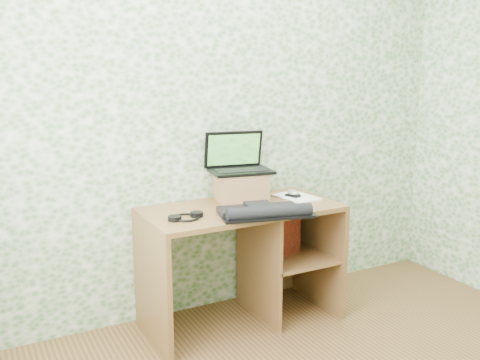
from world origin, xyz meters
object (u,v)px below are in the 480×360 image
laptop (238,162)px  notepad (296,197)px  keyboard (264,211)px  desk (250,245)px  riser (241,187)px

laptop → notepad: bearing=-15.7°
notepad → keyboard: bearing=-152.6°
desk → keyboard: keyboard is taller
riser → laptop: bearing=90.0°
notepad → laptop: bearing=149.5°
desk → notepad: bearing=-1.0°
keyboard → notepad: (0.40, 0.26, -0.02)m
notepad → desk: bearing=173.7°
riser → laptop: (0.00, 0.04, 0.15)m
desk → keyboard: 0.40m
keyboard → notepad: size_ratio=1.92×
laptop → keyboard: size_ratio=0.76×
laptop → notepad: (0.34, -0.16, -0.23)m
laptop → keyboard: bearing=-87.6°
desk → laptop: (-0.00, 0.16, 0.51)m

